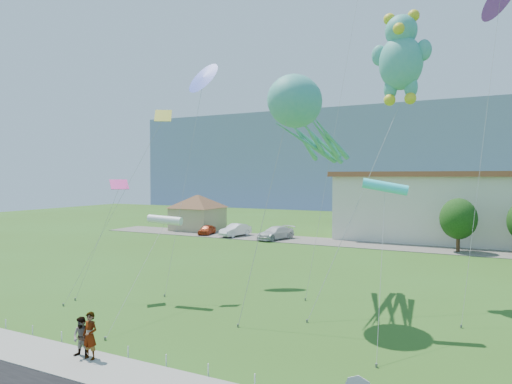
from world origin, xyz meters
TOP-DOWN VIEW (x-y plane):
  - ground at (0.00, 0.00)m, footprint 160.00×160.00m
  - sidewalk at (0.00, -2.75)m, footprint 80.00×2.50m
  - parking_strip at (0.00, 35.00)m, footprint 70.00×6.00m
  - hill_ridge at (0.00, 120.00)m, footprint 160.00×50.00m
  - pavilion at (-24.00, 38.00)m, footprint 9.20×9.20m
  - rope_fence at (0.00, -1.30)m, footprint 26.05×0.05m
  - tree_near at (10.00, 34.00)m, footprint 3.60×3.60m
  - pedestrian_left at (-2.15, -2.28)m, footprint 0.72×0.48m
  - pedestrian_right at (-2.61, -2.28)m, footprint 0.91×0.77m
  - parked_car_red at (-20.06, 34.27)m, footprint 2.13×3.81m
  - parked_car_silver at (-15.86, 34.38)m, footprint 2.55×4.90m
  - parked_car_white at (-10.12, 34.02)m, footprint 3.73×5.70m
  - octopus_kite at (2.94, 8.96)m, footprint 3.19×10.61m
  - teddy_bear_kite at (7.44, 14.39)m, footprint 5.22×9.17m
  - small_kite_pink at (-8.64, 5.99)m, footprint 2.33×2.86m
  - small_kite_yellow at (-7.12, 7.81)m, footprint 3.71×6.33m
  - small_kite_white at (-5.06, 6.37)m, footprint 1.96×7.80m
  - small_kite_purple at (12.94, 15.95)m, footprint 2.55×7.70m
  - small_kite_cyan at (7.89, 7.37)m, footprint 0.99×6.16m
  - small_kite_blue at (-6.99, 13.55)m, footprint 2.21×7.21m

SIDE VIEW (x-z plane):
  - ground at x=0.00m, z-range 0.00..0.00m
  - parking_strip at x=0.00m, z-range 0.00..0.06m
  - sidewalk at x=0.00m, z-range 0.00..0.10m
  - rope_fence at x=0.00m, z-range 0.00..0.50m
  - parked_car_red at x=-20.06m, z-range 0.06..1.29m
  - parked_car_white at x=-10.12m, z-range 0.06..1.60m
  - parked_car_silver at x=-15.86m, z-range 0.06..1.60m
  - pedestrian_right at x=-2.61m, z-range 0.10..1.78m
  - pedestrian_left at x=-2.15m, z-range 0.10..2.05m
  - pavilion at x=-24.00m, z-range 0.52..5.52m
  - tree_near at x=10.00m, z-range 0.65..6.12m
  - small_kite_white at x=-5.06m, z-range 2.25..7.68m
  - small_kite_pink at x=-8.64m, z-range 2.73..10.30m
  - small_kite_cyan at x=7.89m, z-range 3.30..10.88m
  - small_kite_yellow at x=-7.12m, z-range 4.25..16.35m
  - octopus_kite at x=2.94m, z-range 4.40..17.63m
  - hill_ridge at x=0.00m, z-range 0.00..25.00m
  - small_kite_blue at x=-6.99m, z-range 6.91..22.78m
  - teddy_bear_kite at x=7.44m, z-range 6.26..24.34m
  - small_kite_purple at x=12.94m, z-range 8.48..27.75m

